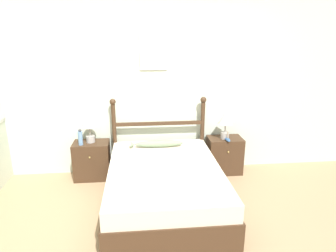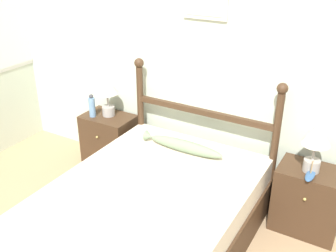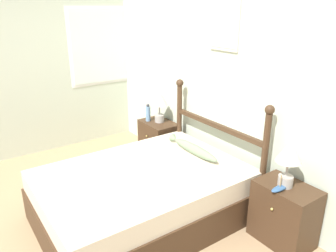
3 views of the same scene
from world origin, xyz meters
The scene contains 11 objects.
ground_plane centered at (0.00, 0.00, 0.00)m, with size 16.00×16.00×0.00m, color #9E7F5B.
wall_back centered at (0.00, 1.73, 1.28)m, with size 6.40×0.08×2.55m.
bed centered at (0.12, 0.66, 0.26)m, with size 1.38×1.92×0.52m.
headboard centered at (0.12, 1.59, 0.67)m, with size 1.41×0.09×1.17m.
nightstand_left centered at (-0.88, 1.50, 0.28)m, with size 0.51×0.37×0.55m.
nightstand_right centered at (1.12, 1.50, 0.28)m, with size 0.51×0.37×0.55m.
table_lamp_left centered at (-0.88, 1.52, 0.83)m, with size 0.21×0.21×0.41m.
table_lamp_right centered at (1.10, 1.48, 0.83)m, with size 0.21×0.21×0.41m.
bottle centered at (-1.00, 1.42, 0.66)m, with size 0.06×0.06×0.23m.
model_boat centered at (1.11, 1.39, 0.57)m, with size 0.07×0.20×0.14m.
fish_pillow centered at (0.07, 1.31, 0.57)m, with size 0.74×0.10×0.10m.
Camera 1 is at (-0.17, -2.65, 2.06)m, focal length 32.00 mm.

